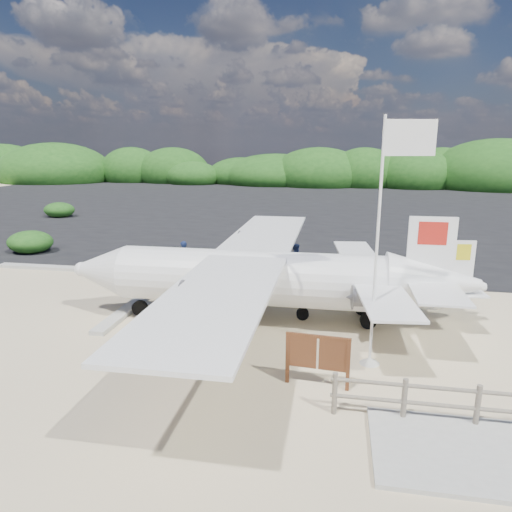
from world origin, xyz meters
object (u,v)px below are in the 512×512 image
Objects in this scene: crew_a at (184,258)px; aircraft_small at (265,199)px; crew_b at (295,260)px; signboard at (317,386)px; flagpole at (369,363)px; crew_c at (282,274)px; baggage_cart at (183,300)px.

crew_a is 0.21× the size of aircraft_small.
crew_b reaches higher than aircraft_small.
crew_a is (-6.56, 8.98, 0.82)m from signboard.
flagpole is 6.32m from crew_c.
crew_b is (-2.87, 8.35, 0.76)m from flagpole.
baggage_cart is 1.50× the size of crew_a.
aircraft_small is at bearing 117.08° from baggage_cart.
crew_a is at bearing 33.79° from crew_b.
crew_b is at bearing 108.97° from flagpole.
crew_c is at bearing 93.89° from aircraft_small.
signboard is at bearing -132.97° from flagpole.
crew_a is (-7.94, 7.49, 0.82)m from flagpole.
crew_b is at bearing 103.73° from signboard.
baggage_cart is 34.49m from aircraft_small.
crew_c is at bearing 132.42° from crew_a.
crew_a reaches higher than aircraft_small.
crew_a is 31.16m from aircraft_small.
crew_a is 5.15m from crew_b.
flagpole reaches higher than crew_b.
flagpole is at bearing 96.97° from aircraft_small.
crew_b is (5.07, 0.87, -0.05)m from crew_a.
crew_c is 33.76m from aircraft_small.
flagpole reaches higher than signboard.
crew_b is at bearing 69.40° from baggage_cart.
crew_b is at bearing -99.51° from crew_c.
signboard is at bearing 122.66° from crew_b.
signboard reaches higher than baggage_cart.
crew_c is (-3.14, 5.41, 0.90)m from flagpole.
crew_a is at bearing 85.85° from aircraft_small.
signboard is 7.17m from crew_c.
signboard is 40.85m from aircraft_small.
crew_a is at bearing 131.37° from baggage_cart.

